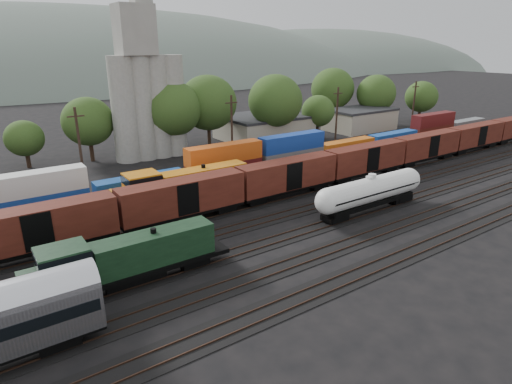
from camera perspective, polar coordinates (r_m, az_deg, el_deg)
ground at (r=49.20m, az=-1.58°, el=-4.59°), size 600.00×600.00×0.00m
tracks at (r=49.19m, az=-1.58°, el=-4.54°), size 180.00×33.20×0.20m
green_locomotive at (r=38.05m, az=-17.66°, el=-8.63°), size 17.63×3.11×4.67m
tank_car_a at (r=54.37m, az=15.07°, el=0.15°), size 17.45×3.12×4.57m
tank_car_b at (r=54.07m, az=14.73°, el=-0.06°), size 16.62×2.98×4.36m
orange_locomotive at (r=55.06m, az=-10.05°, el=0.86°), size 19.77×3.29×4.94m
boxcar_string at (r=62.55m, az=9.76°, el=3.40°), size 184.40×2.90×4.20m
container_wall at (r=60.21m, az=-10.45°, el=2.20°), size 160.00×2.60×5.80m
grain_silo at (r=79.32m, az=-14.29°, el=12.40°), size 13.40×5.00×29.00m
industrial_sheds at (r=81.26m, az=-11.39°, el=6.52°), size 119.38×17.26×5.10m
tree_band at (r=79.18m, az=-15.87°, el=9.91°), size 163.99×22.60×14.27m
utility_poles at (r=66.04m, az=-12.20°, el=6.84°), size 122.20×0.36×12.00m
distant_hills at (r=304.40m, az=-25.57°, el=9.70°), size 860.00×286.00×130.00m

